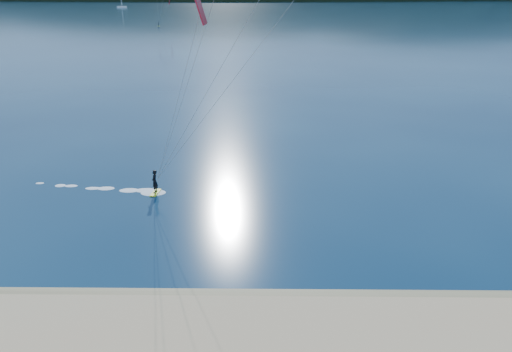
# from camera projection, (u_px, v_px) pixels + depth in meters

# --- Properties ---
(wet_sand) EXTENTS (220.00, 2.50, 0.10)m
(wet_sand) POSITION_uv_depth(u_px,v_px,m) (204.00, 303.00, 25.51)
(wet_sand) COLOR olive
(wet_sand) RESTS_ON ground
(kitesurfer_far) EXTENTS (6.91, 5.84, 12.89)m
(kitesurfer_far) POSITION_uv_depth(u_px,v_px,m) (162.00, 1.00, 202.44)
(kitesurfer_far) COLOR #CCDD1A
(kitesurfer_far) RESTS_ON ground
(sailboat) EXTENTS (8.35, 5.19, 11.62)m
(sailboat) POSITION_uv_depth(u_px,v_px,m) (122.00, 7.00, 402.33)
(sailboat) COLOR white
(sailboat) RESTS_ON ground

